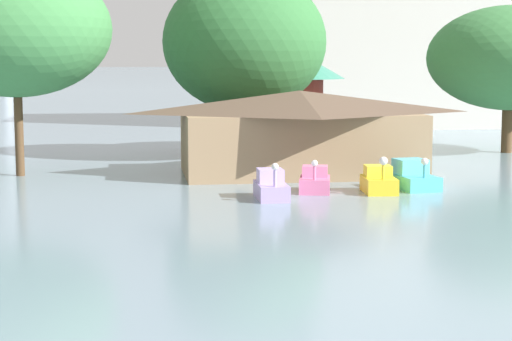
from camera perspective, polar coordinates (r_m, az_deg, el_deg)
pedal_boat_lavender at (r=38.50m, az=1.01°, el=-1.09°), size 1.33×2.70×1.73m
pedal_boat_pink at (r=40.59m, az=3.91°, el=-0.72°), size 1.87×2.47×1.62m
pedal_boat_yellow at (r=40.69m, az=8.12°, el=-0.72°), size 1.62×2.47×1.80m
pedal_boat_cyan at (r=42.22m, az=10.30°, el=-0.43°), size 2.05×3.05×1.62m
boathouse at (r=46.94m, az=2.90°, el=2.66°), size 13.53×8.20×4.54m
green_roof_pavilion at (r=58.05m, az=0.51°, el=5.78°), size 10.82×10.82×8.76m
shoreline_tree_tall_left at (r=47.64m, az=-15.61°, el=8.98°), size 10.09×10.09×11.37m
shoreline_tree_mid at (r=54.51m, az=-0.77°, el=8.49°), size 10.25×10.25×11.70m
shoreline_tree_right at (r=60.23m, az=16.42°, el=7.14°), size 10.95×10.95×9.81m
background_building_block at (r=85.39m, az=10.64°, el=10.64°), size 23.84×13.72×22.74m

